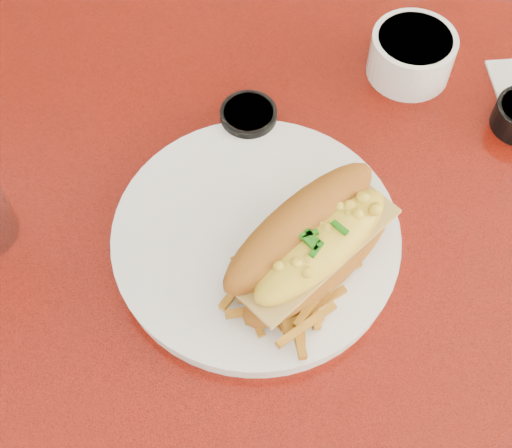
# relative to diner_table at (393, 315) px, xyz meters

# --- Properties ---
(ground) EXTENTS (8.00, 8.00, 0.00)m
(ground) POSITION_rel_diner_table_xyz_m (0.00, 0.00, -0.61)
(ground) COLOR silver
(ground) RESTS_ON ground
(diner_table) EXTENTS (1.23, 0.83, 0.77)m
(diner_table) POSITION_rel_diner_table_xyz_m (0.00, 0.00, 0.00)
(diner_table) COLOR red
(diner_table) RESTS_ON ground
(booth_bench_far) EXTENTS (1.20, 0.51, 0.90)m
(booth_bench_far) POSITION_rel_diner_table_xyz_m (0.00, 0.81, -0.32)
(booth_bench_far) COLOR #9C100A
(booth_bench_far) RESTS_ON ground
(dinner_plate) EXTENTS (0.35, 0.35, 0.02)m
(dinner_plate) POSITION_rel_diner_table_xyz_m (-0.17, -0.01, 0.17)
(dinner_plate) COLOR white
(dinner_plate) RESTS_ON diner_table
(mac_hoagie) EXTENTS (0.20, 0.21, 0.09)m
(mac_hoagie) POSITION_rel_diner_table_xyz_m (-0.11, -0.03, 0.22)
(mac_hoagie) COLOR #9F5B19
(mac_hoagie) RESTS_ON dinner_plate
(fries_pile) EXTENTS (0.12, 0.11, 0.03)m
(fries_pile) POSITION_rel_diner_table_xyz_m (-0.14, -0.07, 0.20)
(fries_pile) COLOR orange
(fries_pile) RESTS_ON dinner_plate
(fork) EXTENTS (0.06, 0.17, 0.00)m
(fork) POSITION_rel_diner_table_xyz_m (-0.11, -0.04, 0.18)
(fork) COLOR silver
(fork) RESTS_ON dinner_plate
(gravy_ramekin) EXTENTS (0.12, 0.12, 0.06)m
(gravy_ramekin) POSITION_rel_diner_table_xyz_m (-0.01, 0.25, 0.19)
(gravy_ramekin) COLOR white
(gravy_ramekin) RESTS_ON diner_table
(sauce_cup_left) EXTENTS (0.08, 0.08, 0.03)m
(sauce_cup_left) POSITION_rel_diner_table_xyz_m (-0.19, 0.14, 0.18)
(sauce_cup_left) COLOR black
(sauce_cup_left) RESTS_ON diner_table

